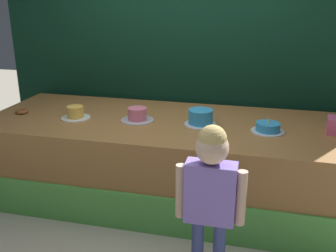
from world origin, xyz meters
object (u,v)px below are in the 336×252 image
(cake_center_right, at_px, (201,118))
(cake_far_right, at_px, (268,128))
(cake_far_left, at_px, (75,113))
(child_figure, at_px, (211,187))
(cake_center_left, at_px, (137,115))
(donut, at_px, (22,111))

(cake_center_right, xyz_separation_m, cake_far_right, (0.58, -0.05, -0.03))
(cake_far_left, height_order, cake_far_right, cake_far_right)
(cake_far_left, distance_m, cake_far_right, 1.75)
(child_figure, height_order, cake_center_left, child_figure)
(child_figure, relative_size, cake_center_left, 3.81)
(donut, xyz_separation_m, cake_center_right, (1.75, 0.08, 0.05))
(cake_far_left, relative_size, cake_center_right, 0.94)
(child_figure, relative_size, cake_center_right, 3.99)
(donut, relative_size, cake_center_right, 0.42)
(child_figure, distance_m, cake_far_left, 1.73)
(child_figure, distance_m, cake_center_left, 1.36)
(child_figure, bearing_deg, donut, 152.82)
(cake_center_left, distance_m, cake_center_right, 0.58)
(cake_far_right, bearing_deg, cake_center_right, 174.93)
(cake_far_right, bearing_deg, cake_center_left, 178.50)
(donut, bearing_deg, cake_center_right, 2.49)
(cake_center_left, bearing_deg, donut, -177.31)
(cake_center_left, bearing_deg, cake_center_right, 2.09)
(cake_center_left, bearing_deg, cake_far_left, -172.89)
(child_figure, distance_m, donut, 2.24)
(cake_far_left, bearing_deg, cake_center_right, 4.61)
(child_figure, relative_size, cake_far_right, 4.12)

